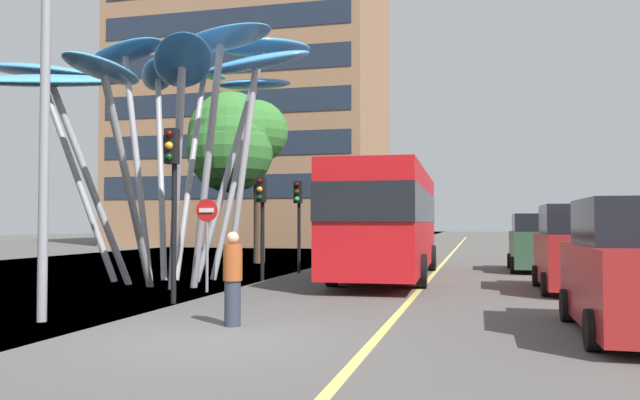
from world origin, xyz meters
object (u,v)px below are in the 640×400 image
traffic_light_kerb_far (261,205)px  pedestrian (233,279)px  red_bus (388,216)px  leaf_sculpture (163,82)px  traffic_light_kerb_near (172,177)px  car_parked_near (637,272)px  car_parked_mid (574,251)px  car_parked_far (537,244)px  traffic_light_island_mid (298,206)px  no_entry_sign (207,230)px  street_lamp (66,63)px

traffic_light_kerb_far → pedestrian: size_ratio=1.95×
red_bus → leaf_sculpture: leaf_sculpture is taller
traffic_light_kerb_near → car_parked_near: 9.58m
traffic_light_kerb_far → car_parked_mid: 9.24m
red_bus → car_parked_far: size_ratio=2.80×
red_bus → traffic_light_kerb_near: (-3.79, -7.96, 0.82)m
car_parked_near → car_parked_far: 14.10m
traffic_light_kerb_far → car_parked_near: (9.12, -7.87, -1.33)m
traffic_light_kerb_near → car_parked_near: traffic_light_kerb_near is taller
traffic_light_kerb_near → car_parked_far: traffic_light_kerb_near is taller
traffic_light_island_mid → traffic_light_kerb_near: bearing=-92.2°
traffic_light_kerb_near → no_entry_sign: 2.75m
traffic_light_island_mid → pedestrian: size_ratio=1.99×
no_entry_sign → traffic_light_kerb_far: bearing=84.8°
car_parked_near → pedestrian: bearing=-175.1°
street_lamp → no_entry_sign: bearing=85.1°
traffic_light_kerb_far → leaf_sculpture: bearing=-156.0°
traffic_light_kerb_near → red_bus: bearing=64.5°
car_parked_far → no_entry_sign: 13.27m
street_lamp → no_entry_sign: 6.26m
red_bus → pedestrian: red_bus is taller
street_lamp → car_parked_far: bearing=57.7°
traffic_light_kerb_far → car_parked_near: traffic_light_kerb_far is taller
leaf_sculpture → pedestrian: bearing=-54.2°
traffic_light_kerb_near → no_entry_sign: bearing=95.6°
traffic_light_kerb_near → no_entry_sign: traffic_light_kerb_near is taller
pedestrian → street_lamp: bearing=-173.2°
car_parked_far → no_entry_sign: no_entry_sign is taller
traffic_light_island_mid → pedestrian: (2.12, -11.72, -1.58)m
traffic_light_kerb_far → car_parked_mid: bearing=-6.2°
traffic_light_kerb_far → street_lamp: street_lamp is taller
traffic_light_kerb_near → car_parked_mid: 10.55m
red_bus → leaf_sculpture: 8.40m
car_parked_mid → no_entry_sign: 9.74m
leaf_sculpture → pedestrian: size_ratio=6.54×
car_parked_far → pedestrian: car_parked_far is taller
red_bus → traffic_light_island_mid: bearing=160.6°
car_parked_near → pedestrian: 6.75m
street_lamp → pedestrian: size_ratio=4.46×
leaf_sculpture → traffic_light_island_mid: bearing=55.8°
car_parked_mid → no_entry_sign: bearing=-165.4°
pedestrian → no_entry_sign: size_ratio=0.68×
traffic_light_island_mid → car_parked_mid: bearing=-25.8°
leaf_sculpture → no_entry_sign: bearing=-41.6°
leaf_sculpture → traffic_light_kerb_near: 6.34m
traffic_light_island_mid → red_bus: bearing=-19.4°
leaf_sculpture → red_bus: bearing=26.9°
red_bus → leaf_sculpture: size_ratio=1.06×
car_parked_near → pedestrian: size_ratio=2.72×
car_parked_near → no_entry_sign: no_entry_sign is taller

